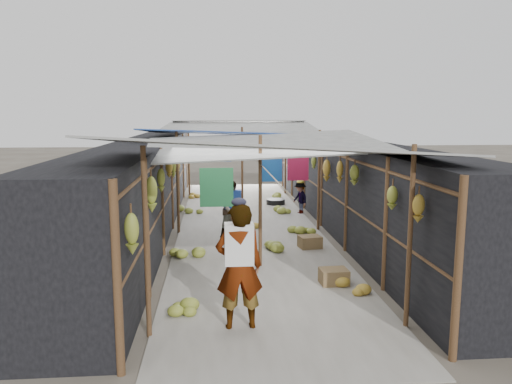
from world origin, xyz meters
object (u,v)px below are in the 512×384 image
object	(u,v)px
vendor_seated	(300,198)
crate_near	(334,277)
black_basin	(276,202)
vendor_elderly	(239,267)
shopper_blue	(233,210)

from	to	relation	value
vendor_seated	crate_near	bearing A→B (deg)	-28.08
black_basin	vendor_seated	distance (m)	1.72
black_basin	vendor_seated	xyz separation A→B (m)	(0.54, -1.58, 0.39)
black_basin	vendor_seated	bearing A→B (deg)	-71.06
crate_near	vendor_seated	bearing A→B (deg)	83.09
vendor_elderly	shopper_blue	world-z (taller)	vendor_elderly
vendor_elderly	black_basin	bearing A→B (deg)	-103.67
crate_near	shopper_blue	bearing A→B (deg)	112.29
crate_near	vendor_seated	distance (m)	6.37
vendor_elderly	crate_near	bearing A→B (deg)	-140.30
crate_near	black_basin	world-z (taller)	crate_near
black_basin	vendor_elderly	bearing A→B (deg)	-100.17
crate_near	vendor_seated	world-z (taller)	vendor_seated
vendor_elderly	vendor_seated	bearing A→B (deg)	-109.29
vendor_seated	vendor_elderly	bearing A→B (deg)	-39.37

